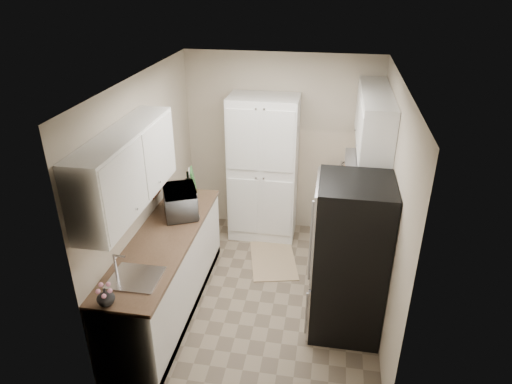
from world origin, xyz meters
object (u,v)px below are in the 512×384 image
pantry_cabinet (263,169)px  refrigerator (349,259)px  wine_bottle (189,187)px  toaster_oven (351,178)px  microwave (181,202)px  electric_range (349,247)px

pantry_cabinet → refrigerator: bearing=-56.5°
wine_bottle → toaster_oven: bearing=19.7°
refrigerator → microwave: (-1.90, 0.51, 0.22)m
pantry_cabinet → wine_bottle: pantry_cabinet is taller
refrigerator → toaster_oven: bearing=89.3°
pantry_cabinet → electric_range: size_ratio=1.77×
refrigerator → microwave: refrigerator is taller
pantry_cabinet → refrigerator: size_ratio=1.18×
electric_range → refrigerator: 0.88m
refrigerator → pantry_cabinet: bearing=123.5°
electric_range → refrigerator: refrigerator is taller
refrigerator → wine_bottle: (-1.91, 0.84, 0.24)m
electric_range → wine_bottle: size_ratio=3.36×
refrigerator → wine_bottle: bearing=156.2°
wine_bottle → toaster_oven: wine_bottle is taller
wine_bottle → microwave: bearing=-88.2°
toaster_oven → pantry_cabinet: bearing=179.7°
electric_range → wine_bottle: wine_bottle is taller
refrigerator → wine_bottle: 2.10m
wine_bottle → toaster_oven: size_ratio=0.78×
microwave → toaster_oven: (1.92, 1.03, -0.02)m
toaster_oven → electric_range: bearing=-79.8°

